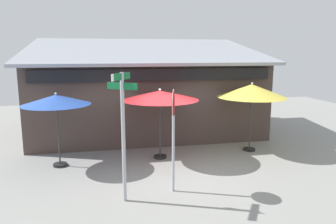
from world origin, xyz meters
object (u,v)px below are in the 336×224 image
Objects in this scene: patio_umbrella_mustard_right at (252,91)px; patio_umbrella_crimson_center at (160,96)px; patio_umbrella_royal_blue_left at (56,101)px; street_sign_post at (123,126)px; stop_sign at (173,122)px.

patio_umbrella_crimson_center is at bearing -177.00° from patio_umbrella_mustard_right.
patio_umbrella_mustard_right is at bearing 3.00° from patio_umbrella_crimson_center.
patio_umbrella_royal_blue_left is 0.91× the size of patio_umbrella_crimson_center.
patio_umbrella_mustard_right is (4.81, 3.19, 0.32)m from street_sign_post.
stop_sign reaches higher than patio_umbrella_crimson_center.
street_sign_post is at bearing -57.25° from patio_umbrella_royal_blue_left.
stop_sign is at bearing 13.53° from street_sign_post.
patio_umbrella_mustard_right is (6.66, 0.32, 0.09)m from patio_umbrella_royal_blue_left.
patio_umbrella_royal_blue_left is at bearing 140.63° from stop_sign.
street_sign_post is 1.32m from stop_sign.
patio_umbrella_crimson_center is 3.39m from patio_umbrella_mustard_right.
street_sign_post is 1.17× the size of stop_sign.
patio_umbrella_crimson_center is at bearing 86.93° from stop_sign.
patio_umbrella_crimson_center is (3.28, 0.14, 0.04)m from patio_umbrella_royal_blue_left.
stop_sign is 2.73m from patio_umbrella_crimson_center.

